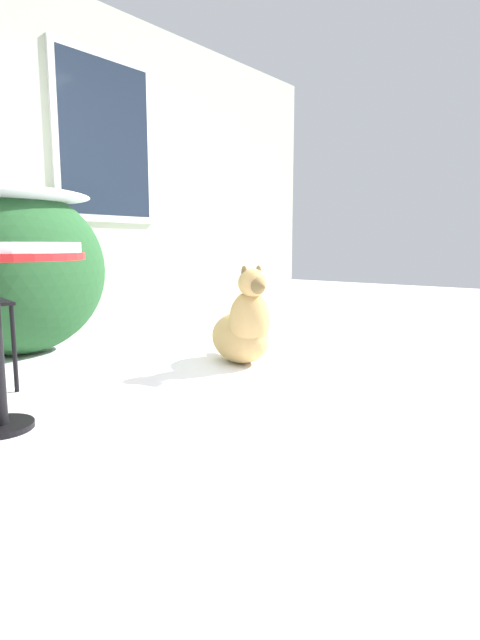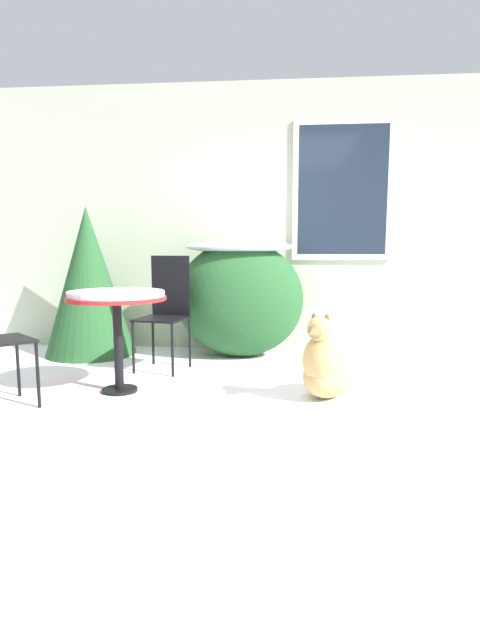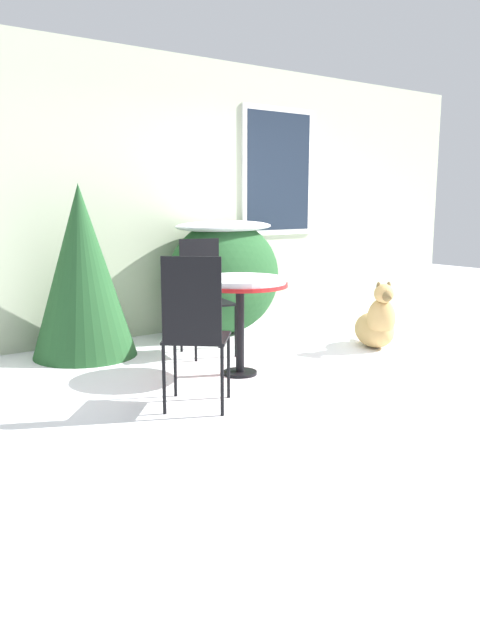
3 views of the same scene
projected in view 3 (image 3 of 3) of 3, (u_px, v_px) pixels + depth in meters
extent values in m
plane|color=white|center=(350.00, 365.00, 5.41)|extent=(16.00, 16.00, 0.00)
cube|color=#B2BC9E|center=(209.00, 197.00, 6.87)|extent=(8.00, 0.06, 2.89)
cube|color=silver|center=(278.00, 172.00, 7.34)|extent=(1.06, 0.04, 1.47)
cube|color=#1E2838|center=(279.00, 172.00, 7.33)|extent=(0.94, 0.01, 1.35)
ellipsoid|color=#235128|center=(224.00, 278.00, 6.61)|extent=(1.32, 0.84, 1.20)
ellipsoid|color=white|center=(224.00, 226.00, 6.51)|extent=(1.12, 0.71, 0.12)
cone|color=#235128|center=(82.00, 271.00, 5.61)|extent=(0.94, 0.94, 1.56)
cylinder|color=black|center=(240.00, 373.00, 5.13)|extent=(0.28, 0.28, 0.03)
cylinder|color=black|center=(240.00, 329.00, 5.06)|extent=(0.07, 0.07, 0.70)
cylinder|color=red|center=(240.00, 285.00, 4.99)|extent=(0.77, 0.77, 0.03)
cylinder|color=white|center=(240.00, 280.00, 4.99)|extent=(0.74, 0.74, 0.04)
cube|color=black|center=(208.00, 303.00, 5.71)|extent=(0.50, 0.50, 0.02)
cube|color=black|center=(199.00, 269.00, 5.84)|extent=(0.39, 0.10, 0.57)
cylinder|color=black|center=(196.00, 335.00, 5.51)|extent=(0.02, 0.02, 0.47)
cylinder|color=black|center=(236.00, 331.00, 5.67)|extent=(0.02, 0.02, 0.47)
cylinder|color=black|center=(181.00, 327.00, 5.85)|extent=(0.02, 0.02, 0.47)
cylinder|color=black|center=(219.00, 324.00, 6.01)|extent=(0.02, 0.02, 0.47)
cube|color=black|center=(197.00, 338.00, 4.26)|extent=(0.60, 0.60, 0.02)
cube|color=black|center=(191.00, 300.00, 4.01)|extent=(0.30, 0.27, 0.57)
cylinder|color=black|center=(228.00, 366.00, 4.48)|extent=(0.02, 0.02, 0.47)
cylinder|color=black|center=(175.00, 365.00, 4.51)|extent=(0.02, 0.02, 0.47)
cylinder|color=black|center=(222.00, 381.00, 4.10)|extent=(0.02, 0.02, 0.47)
cylinder|color=black|center=(164.00, 380.00, 4.13)|extent=(0.02, 0.02, 0.47)
ellipsoid|color=tan|center=(374.00, 330.00, 6.07)|extent=(0.56, 0.64, 0.34)
ellipsoid|color=tan|center=(381.00, 318.00, 5.89)|extent=(0.35, 0.34, 0.37)
sphere|color=tan|center=(384.00, 294.00, 5.81)|extent=(0.18, 0.18, 0.18)
cone|color=brown|center=(390.00, 297.00, 5.68)|extent=(0.13, 0.13, 0.10)
ellipsoid|color=brown|center=(378.00, 286.00, 5.80)|extent=(0.05, 0.04, 0.08)
ellipsoid|color=brown|center=(389.00, 286.00, 5.82)|extent=(0.05, 0.04, 0.08)
ellipsoid|color=tan|center=(365.00, 334.00, 6.33)|extent=(0.18, 0.25, 0.06)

